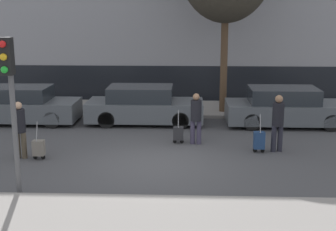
# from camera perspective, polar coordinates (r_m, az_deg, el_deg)

# --- Properties ---
(ground_plane) EXTENTS (80.00, 80.00, 0.00)m
(ground_plane) POSITION_cam_1_polar(r_m,az_deg,el_deg) (12.94, -1.89, -5.87)
(ground_plane) COLOR #424244
(sidewalk_near) EXTENTS (28.00, 2.50, 0.12)m
(sidewalk_near) POSITION_cam_1_polar(r_m,az_deg,el_deg) (9.45, -3.62, -12.83)
(sidewalk_near) COLOR gray
(sidewalk_near) RESTS_ON ground_plane
(sidewalk_far) EXTENTS (28.00, 3.00, 0.12)m
(sidewalk_far) POSITION_cam_1_polar(r_m,az_deg,el_deg) (19.67, -0.38, 0.85)
(sidewalk_far) COLOR gray
(sidewalk_far) RESTS_ON ground_plane
(parked_car_0) EXTENTS (3.94, 1.73, 1.36)m
(parked_car_0) POSITION_cam_1_polar(r_m,az_deg,el_deg) (18.17, -17.17, 1.13)
(parked_car_0) COLOR #4C5156
(parked_car_0) RESTS_ON ground_plane
(parked_car_1) EXTENTS (4.25, 1.75, 1.39)m
(parked_car_1) POSITION_cam_1_polar(r_m,az_deg,el_deg) (17.31, -2.95, 1.17)
(parked_car_1) COLOR #4C5156
(parked_car_1) RESTS_ON ground_plane
(parked_car_2) EXTENTS (4.41, 1.81, 1.39)m
(parked_car_2) POSITION_cam_1_polar(r_m,az_deg,el_deg) (17.49, 14.20, 0.92)
(parked_car_2) COLOR #4C5156
(parked_car_2) RESTS_ON ground_plane
(pedestrian_left) EXTENTS (0.35, 0.34, 1.63)m
(pedestrian_left) POSITION_cam_1_polar(r_m,az_deg,el_deg) (13.80, -17.65, -1.29)
(pedestrian_left) COLOR #4C4233
(pedestrian_left) RESTS_ON ground_plane
(trolley_left) EXTENTS (0.34, 0.29, 1.09)m
(trolley_left) POSITION_cam_1_polar(r_m,az_deg,el_deg) (13.69, -15.49, -3.83)
(trolley_left) COLOR slate
(trolley_left) RESTS_ON ground_plane
(pedestrian_center) EXTENTS (0.35, 0.34, 1.61)m
(pedestrian_center) POSITION_cam_1_polar(r_m,az_deg,el_deg) (14.57, 3.43, -0.02)
(pedestrian_center) COLOR #383347
(pedestrian_center) RESTS_ON ground_plane
(trolley_center) EXTENTS (0.34, 0.29, 1.07)m
(trolley_center) POSITION_cam_1_polar(r_m,az_deg,el_deg) (14.76, 1.27, -2.19)
(trolley_center) COLOR #262628
(trolley_center) RESTS_ON ground_plane
(pedestrian_right) EXTENTS (0.35, 0.34, 1.71)m
(pedestrian_right) POSITION_cam_1_polar(r_m,az_deg,el_deg) (14.12, 13.25, -0.51)
(pedestrian_right) COLOR #23232D
(pedestrian_right) RESTS_ON ground_plane
(trolley_right) EXTENTS (0.34, 0.29, 1.16)m
(trolley_right) POSITION_cam_1_polar(r_m,az_deg,el_deg) (14.07, 11.05, -2.99)
(trolley_right) COLOR navy
(trolley_right) RESTS_ON ground_plane
(traffic_light) EXTENTS (0.28, 0.47, 3.57)m
(traffic_light) POSITION_cam_1_polar(r_m,az_deg,el_deg) (10.70, -18.76, 3.58)
(traffic_light) COLOR #515154
(traffic_light) RESTS_ON ground_plane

